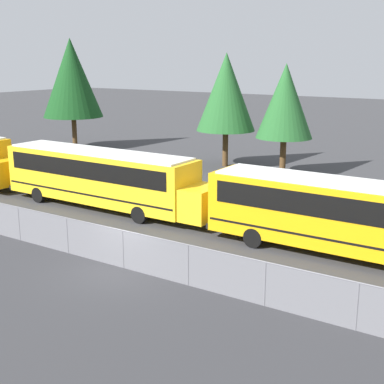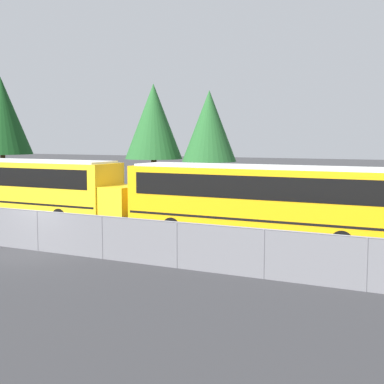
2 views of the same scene
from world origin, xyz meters
The scene contains 7 objects.
ground_plane centered at (0.00, 0.00, 0.00)m, with size 200.00×200.00×0.00m, color #38383A.
fence centered at (0.00, 0.00, 0.83)m, with size 69.07×0.07×1.63m.
school_bus_1 centered at (-6.76, 6.28, 1.93)m, with size 13.78×2.55×3.28m.
school_bus_2 centered at (7.38, 6.20, 1.93)m, with size 13.78×2.55×3.28m.
tree_0 centered at (-1.85, 20.00, 5.32)m, with size 4.02×4.02×7.96m.
tree_1 centered at (-7.00, 20.65, 5.75)m, with size 4.54×4.54×8.72m.
tree_3 centered at (-23.01, 20.30, 6.52)m, with size 5.46×5.46×10.08m.
Camera 2 is at (14.88, -15.85, 4.47)m, focal length 50.00 mm.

